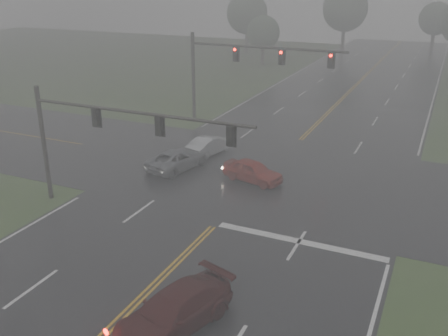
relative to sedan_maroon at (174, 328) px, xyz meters
The scene contains 13 objects.
main_road 13.85m from the sedan_maroon, 98.83° to the left, with size 18.00×160.00×0.02m, color black.
cross_street 15.83m from the sedan_maroon, 97.72° to the left, with size 120.00×14.00×0.02m, color black.
stop_bar 8.43m from the sedan_maroon, 73.64° to the left, with size 8.50×0.50×0.01m, color silver.
sedan_maroon is the anchor object (origin of this frame).
sedan_red 14.54m from the sedan_maroon, 99.96° to the left, with size 1.59×3.95×1.35m, color maroon.
sedan_silver 19.24m from the sedan_maroon, 112.10° to the left, with size 1.40×4.01×1.32m, color #A5A8AC.
car_grey 16.34m from the sedan_maroon, 118.96° to the left, with size 2.19×4.76×1.32m, color slate.
signal_gantry_near 11.89m from the sedan_maroon, 139.60° to the left, with size 12.84×0.29×6.62m.
signal_gantry_far 27.00m from the sedan_maroon, 108.20° to the left, with size 13.27×0.39×7.73m.
tree_nw_a 58.64m from the sedan_maroon, 107.19° to the left, with size 4.74×4.74×6.96m.
tree_n_mid 73.71m from the sedan_maroon, 97.32° to the left, with size 7.28×7.28×10.69m.
tree_nw_b 70.01m from the sedan_maroon, 109.88° to the left, with size 6.64×6.64×9.75m.
tree_n_far 81.41m from the sedan_maroon, 87.01° to the left, with size 5.52×5.52×8.11m.
Camera 1 is at (10.02, -6.62, 12.17)m, focal length 40.00 mm.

